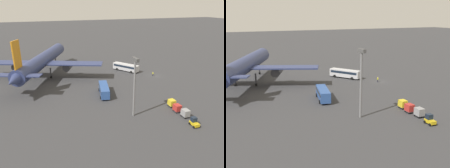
{
  "view_description": "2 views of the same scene",
  "coord_description": "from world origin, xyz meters",
  "views": [
    {
      "loc": [
        -71.44,
        44.64,
        27.24
      ],
      "look_at": [
        -9.31,
        21.75,
        2.56
      ],
      "focal_mm": 35.0,
      "sensor_mm": 36.0,
      "label": 1
    },
    {
      "loc": [
        -78.04,
        50.87,
        22.33
      ],
      "look_at": [
        -12.73,
        21.45,
        4.33
      ],
      "focal_mm": 45.0,
      "sensor_mm": 36.0,
      "label": 2
    }
  ],
  "objects": [
    {
      "name": "ground_plane",
      "position": [
        0.0,
        0.0,
        0.0
      ],
      "size": [
        600.0,
        600.0,
        0.0
      ],
      "primitive_type": "plane",
      "color": "#38383A"
    },
    {
      "name": "airplane",
      "position": [
        14.09,
        41.56,
        6.5
      ],
      "size": [
        51.18,
        44.8,
        17.28
      ],
      "rotation": [
        0.0,
        0.0,
        -0.4
      ],
      "color": "navy",
      "rests_on": "ground"
    },
    {
      "name": "shuttle_bus_near",
      "position": [
        10.15,
        8.35,
        1.82
      ],
      "size": [
        11.09,
        8.58,
        3.01
      ],
      "rotation": [
        0.0,
        0.0,
        0.58
      ],
      "color": "silver",
      "rests_on": "ground"
    },
    {
      "name": "shuttle_bus_far",
      "position": [
        -11.11,
        25.08,
        1.85
      ],
      "size": [
        10.32,
        4.71,
        3.08
      ],
      "rotation": [
        0.0,
        0.0,
        -0.22
      ],
      "color": "#2D5199",
      "rests_on": "ground"
    },
    {
      "name": "baggage_tug",
      "position": [
        -36.05,
        11.0,
        0.94
      ],
      "size": [
        2.49,
        1.79,
        2.1
      ],
      "rotation": [
        0.0,
        0.0,
        -0.08
      ],
      "color": "gold",
      "rests_on": "ground"
    },
    {
      "name": "worker_person",
      "position": [
        0.03,
        1.06,
        0.87
      ],
      "size": [
        0.38,
        0.38,
        1.74
      ],
      "color": "#1E1E2D",
      "rests_on": "ground"
    },
    {
      "name": "cargo_cart_grey",
      "position": [
        -31.89,
        10.29,
        1.19
      ],
      "size": [
        2.04,
        1.73,
        2.06
      ],
      "rotation": [
        0.0,
        0.0,
        -0.03
      ],
      "color": "#38383D",
      "rests_on": "ground"
    },
    {
      "name": "cargo_cart_red",
      "position": [
        -28.74,
        10.51,
        1.19
      ],
      "size": [
        2.04,
        1.73,
        2.06
      ],
      "rotation": [
        0.0,
        0.0,
        -0.03
      ],
      "color": "#38383D",
      "rests_on": "ground"
    },
    {
      "name": "cargo_cart_yellow",
      "position": [
        -25.59,
        10.04,
        1.19
      ],
      "size": [
        2.04,
        1.73,
        2.06
      ],
      "rotation": [
        0.0,
        0.0,
        -0.03
      ],
      "color": "#38383D",
      "rests_on": "ground"
    },
    {
      "name": "light_pole",
      "position": [
        -26.65,
        22.3,
        9.52
      ],
      "size": [
        2.8,
        0.7,
        15.22
      ],
      "color": "slate",
      "rests_on": "ground"
    }
  ]
}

